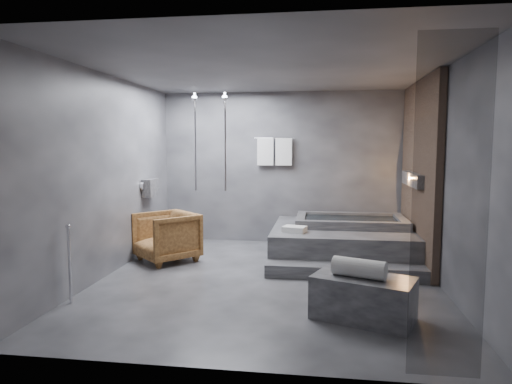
# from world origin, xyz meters

# --- Properties ---
(room) EXTENTS (5.00, 5.04, 2.82)m
(room) POSITION_xyz_m (0.40, 0.24, 1.73)
(room) COLOR #2D2D2F
(room) RESTS_ON ground
(tub_deck) EXTENTS (2.20, 2.00, 0.50)m
(tub_deck) POSITION_xyz_m (1.05, 1.45, 0.25)
(tub_deck) COLOR #323234
(tub_deck) RESTS_ON ground
(tub_step) EXTENTS (2.20, 0.36, 0.18)m
(tub_step) POSITION_xyz_m (1.05, 0.27, 0.09)
(tub_step) COLOR #323234
(tub_step) RESTS_ON ground
(concrete_bench) EXTENTS (1.15, 0.89, 0.46)m
(concrete_bench) POSITION_xyz_m (1.16, -1.23, 0.23)
(concrete_bench) COLOR #353538
(concrete_bench) RESTS_ON ground
(driftwood_chair) EXTENTS (1.19, 1.19, 0.78)m
(driftwood_chair) POSITION_xyz_m (-1.70, 0.82, 0.39)
(driftwood_chair) COLOR #482A12
(driftwood_chair) RESTS_ON ground
(rolled_towel) EXTENTS (0.58, 0.39, 0.20)m
(rolled_towel) POSITION_xyz_m (1.10, -1.26, 0.56)
(rolled_towel) COLOR silver
(rolled_towel) RESTS_ON concrete_bench
(deck_towel) EXTENTS (0.39, 0.33, 0.09)m
(deck_towel) POSITION_xyz_m (0.31, 0.89, 0.55)
(deck_towel) COLOR silver
(deck_towel) RESTS_ON tub_deck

